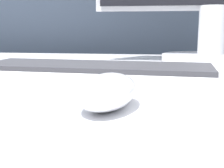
% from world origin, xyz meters
% --- Properties ---
extents(partition_panel, '(5.00, 0.03, 1.46)m').
position_xyz_m(partition_panel, '(0.00, 0.73, 0.73)').
color(partition_panel, '#333D4C').
rests_on(partition_panel, ground_plane).
extents(computer_mouse_near, '(0.07, 0.12, 0.04)m').
position_xyz_m(computer_mouse_near, '(-0.04, -0.09, 0.73)').
color(computer_mouse_near, white).
rests_on(computer_mouse_near, desk).
extents(keyboard, '(0.43, 0.17, 0.02)m').
position_xyz_m(keyboard, '(-0.10, 0.11, 0.72)').
color(keyboard, silver).
rests_on(keyboard, desk).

